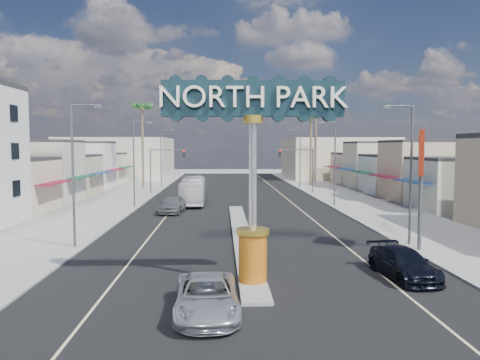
{
  "coord_description": "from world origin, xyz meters",
  "views": [
    {
      "loc": [
        -1.42,
        -19.16,
        6.38
      ],
      "look_at": [
        -0.24,
        10.8,
        4.21
      ],
      "focal_mm": 35.0,
      "sensor_mm": 36.0,
      "label": 1
    }
  ],
  "objects": [
    {
      "name": "streetlight_r_near",
      "position": [
        10.43,
        10.0,
        5.07
      ],
      "size": [
        2.03,
        0.22,
        9.0
      ],
      "color": "#47474C",
      "rests_on": "ground"
    },
    {
      "name": "streetlight_r_far",
      "position": [
        10.43,
        52.0,
        5.07
      ],
      "size": [
        2.03,
        0.22,
        9.0
      ],
      "color": "#47474C",
      "rests_on": "ground"
    },
    {
      "name": "palm_left_far",
      "position": [
        -13.0,
        50.0,
        11.5
      ],
      "size": [
        2.6,
        2.6,
        13.1
      ],
      "color": "brown",
      "rests_on": "ground"
    },
    {
      "name": "sidewalk_left",
      "position": [
        -14.0,
        30.0,
        0.06
      ],
      "size": [
        8.0,
        120.0,
        0.12
      ],
      "primitive_type": "cube",
      "color": "gray",
      "rests_on": "ground"
    },
    {
      "name": "backdrop_far_right",
      "position": [
        22.0,
        75.0,
        4.0
      ],
      "size": [
        20.0,
        20.0,
        8.0
      ],
      "primitive_type": "cube",
      "color": "beige",
      "rests_on": "ground"
    },
    {
      "name": "ground",
      "position": [
        0.0,
        30.0,
        0.0
      ],
      "size": [
        160.0,
        160.0,
        0.0
      ],
      "primitive_type": "plane",
      "color": "gray",
      "rests_on": "ground"
    },
    {
      "name": "gateway_sign",
      "position": [
        0.0,
        1.98,
        5.93
      ],
      "size": [
        8.2,
        1.5,
        9.15
      ],
      "color": "#B74F0E",
      "rests_on": "median_island"
    },
    {
      "name": "suv_right",
      "position": [
        7.38,
        2.81,
        0.71
      ],
      "size": [
        2.53,
        5.09,
        1.42
      ],
      "primitive_type": "imported",
      "rotation": [
        0.0,
        0.0,
        0.11
      ],
      "color": "black",
      "rests_on": "ground"
    },
    {
      "name": "sidewalk_right",
      "position": [
        14.0,
        30.0,
        0.06
      ],
      "size": [
        8.0,
        120.0,
        0.12
      ],
      "primitive_type": "cube",
      "color": "gray",
      "rests_on": "ground"
    },
    {
      "name": "bank_pylon_sign",
      "position": [
        10.53,
        8.35,
        5.59
      ],
      "size": [
        1.18,
        2.18,
        7.23
      ],
      "rotation": [
        0.0,
        0.0,
        -0.42
      ],
      "color": "#47474C",
      "rests_on": "sidewalk_right"
    },
    {
      "name": "city_bus",
      "position": [
        -4.6,
        32.66,
        1.47
      ],
      "size": [
        2.6,
        10.59,
        2.94
      ],
      "primitive_type": "imported",
      "rotation": [
        0.0,
        0.0,
        0.01
      ],
      "color": "silver",
      "rests_on": "ground"
    },
    {
      "name": "streetlight_l_mid",
      "position": [
        -10.43,
        30.0,
        5.07
      ],
      "size": [
        2.03,
        0.22,
        9.0
      ],
      "color": "#47474C",
      "rests_on": "ground"
    },
    {
      "name": "traffic_signal_left",
      "position": [
        -9.18,
        43.99,
        4.27
      ],
      "size": [
        5.09,
        0.45,
        6.0
      ],
      "color": "#47474C",
      "rests_on": "ground"
    },
    {
      "name": "palm_right_far",
      "position": [
        15.0,
        62.0,
        12.39
      ],
      "size": [
        2.6,
        2.6,
        14.1
      ],
      "color": "brown",
      "rests_on": "ground"
    },
    {
      "name": "streetlight_l_near",
      "position": [
        -10.43,
        10.0,
        5.07
      ],
      "size": [
        2.03,
        0.22,
        9.0
      ],
      "color": "#47474C",
      "rests_on": "ground"
    },
    {
      "name": "palm_right_mid",
      "position": [
        13.0,
        56.0,
        10.6
      ],
      "size": [
        2.6,
        2.6,
        12.1
      ],
      "color": "brown",
      "rests_on": "ground"
    },
    {
      "name": "backdrop_far_left",
      "position": [
        -22.0,
        75.0,
        4.0
      ],
      "size": [
        20.0,
        20.0,
        8.0
      ],
      "primitive_type": "cube",
      "color": "#B7B29E",
      "rests_on": "ground"
    },
    {
      "name": "storefront_row_right",
      "position": [
        24.0,
        43.0,
        3.0
      ],
      "size": [
        12.0,
        42.0,
        6.0
      ],
      "primitive_type": "cube",
      "color": "#B7B29E",
      "rests_on": "ground"
    },
    {
      "name": "suv_left",
      "position": [
        -2.0,
        -1.83,
        0.71
      ],
      "size": [
        2.6,
        5.24,
        1.43
      ],
      "primitive_type": "imported",
      "rotation": [
        0.0,
        0.0,
        0.04
      ],
      "color": "silver",
      "rests_on": "ground"
    },
    {
      "name": "storefront_row_left",
      "position": [
        -24.0,
        43.0,
        3.0
      ],
      "size": [
        12.0,
        42.0,
        6.0
      ],
      "primitive_type": "cube",
      "color": "beige",
      "rests_on": "ground"
    },
    {
      "name": "road",
      "position": [
        0.0,
        30.0,
        0.01
      ],
      "size": [
        20.0,
        120.0,
        0.01
      ],
      "primitive_type": "cube",
      "color": "black",
      "rests_on": "ground"
    },
    {
      "name": "streetlight_l_far",
      "position": [
        -10.43,
        52.0,
        5.07
      ],
      "size": [
        2.03,
        0.22,
        9.0
      ],
      "color": "#47474C",
      "rests_on": "ground"
    },
    {
      "name": "median_island",
      "position": [
        0.0,
        14.0,
        0.08
      ],
      "size": [
        1.3,
        30.0,
        0.16
      ],
      "primitive_type": "cube",
      "color": "gray",
      "rests_on": "ground"
    },
    {
      "name": "traffic_signal_right",
      "position": [
        9.18,
        43.99,
        4.27
      ],
      "size": [
        5.09,
        0.45,
        6.0
      ],
      "color": "#47474C",
      "rests_on": "ground"
    },
    {
      "name": "streetlight_r_mid",
      "position": [
        10.43,
        30.0,
        5.07
      ],
      "size": [
        2.03,
        0.22,
        9.0
      ],
      "color": "#47474C",
      "rests_on": "ground"
    },
    {
      "name": "car_parked_left",
      "position": [
        -6.14,
        25.41,
        0.86
      ],
      "size": [
        2.51,
        5.22,
        1.72
      ],
      "primitive_type": "imported",
      "rotation": [
        0.0,
        0.0,
        -0.1
      ],
      "color": "slate",
      "rests_on": "ground"
    }
  ]
}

